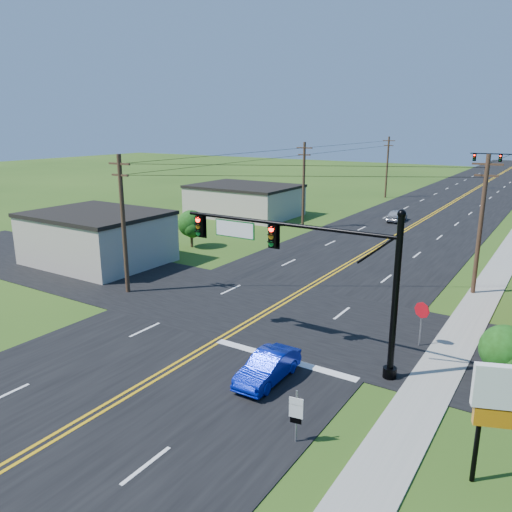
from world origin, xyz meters
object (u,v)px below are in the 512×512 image
Objects in this scene: signal_mast_far at (506,163)px; stop_sign at (422,315)px; route_sign at (296,413)px; signal_mast_main at (301,259)px; blue_car at (268,368)px.

signal_mast_far reaches higher than stop_sign.
stop_sign is at bearing -86.16° from signal_mast_far.
signal_mast_main is at bearing 106.89° from route_sign.
signal_mast_far is (0.10, 72.00, -0.20)m from signal_mast_main.
signal_mast_far is 75.21m from blue_car.
blue_car is at bearing 124.16° from route_sign.
signal_mast_far reaches higher than route_sign.
stop_sign is (1.51, 10.25, 0.51)m from route_sign.
blue_car is 1.62× the size of stop_sign.
blue_car is 8.50m from stop_sign.
route_sign reaches higher than blue_car.
signal_mast_far is at bearing 89.92° from signal_mast_main.
stop_sign is at bearing 71.74° from route_sign.
signal_mast_main is 1.03× the size of signal_mast_far.
route_sign is at bearing -46.48° from blue_car.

